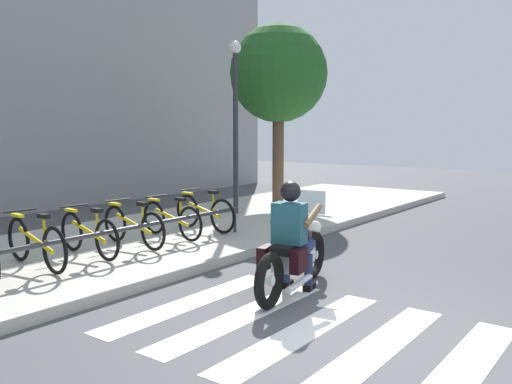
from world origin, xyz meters
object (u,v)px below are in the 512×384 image
object	(u,v)px
motorcycle	(294,256)
bicycle_4	(133,226)
street_lamp	(236,112)
bicycle_3	(89,234)
bike_rack	(111,233)
tree_near_rack	(278,75)
bicycle_2	(36,243)
bicycle_6	(204,212)
rider	(292,229)
bicycle_5	(171,219)

from	to	relation	value
motorcycle	bicycle_4	bearing A→B (deg)	88.11
motorcycle	street_lamp	xyz separation A→B (m)	(3.96, 4.17, 2.02)
bicycle_3	motorcycle	bearing A→B (deg)	-76.68
bike_rack	tree_near_rack	size ratio (longest dim) A/B	1.20
bicycle_3	bicycle_2	bearing A→B (deg)	-179.98
bicycle_2	bicycle_4	bearing A→B (deg)	0.01
motorcycle	bicycle_6	distance (m)	3.76
bicycle_4	bike_rack	bearing A→B (deg)	-147.84
rider	bike_rack	world-z (taller)	rider
tree_near_rack	bicycle_6	bearing A→B (deg)	-163.49
rider	bicycle_2	bearing A→B (deg)	115.73
motorcycle	bicycle_2	world-z (taller)	motorcycle
motorcycle	street_lamp	bearing A→B (deg)	46.51
motorcycle	street_lamp	size ratio (longest dim) A/B	0.52
bicycle_4	street_lamp	world-z (taller)	street_lamp
bicycle_6	tree_near_rack	distance (m)	5.51
tree_near_rack	bicycle_3	bearing A→B (deg)	-169.51
rider	bicycle_4	xyz separation A→B (m)	(0.18, 3.28, -0.34)
bicycle_4	street_lamp	xyz separation A→B (m)	(3.85, 0.91, 1.99)
motorcycle	bicycle_3	xyz separation A→B (m)	(-0.77, 3.27, 0.03)
bicycle_3	tree_near_rack	size ratio (longest dim) A/B	0.34
motorcycle	bicycle_2	distance (m)	3.66
rider	bike_rack	bearing A→B (deg)	104.39
bicycle_4	bicycle_3	bearing A→B (deg)	-179.99
bicycle_2	bicycle_3	xyz separation A→B (m)	(0.88, 0.00, -0.01)
bicycle_6	street_lamp	bearing A→B (deg)	23.46
bicycle_3	bicycle_4	world-z (taller)	same
motorcycle	bicycle_4	xyz separation A→B (m)	(0.11, 3.27, 0.03)
bicycle_2	bike_rack	bearing A→B (deg)	-32.17
rider	street_lamp	xyz separation A→B (m)	(4.03, 4.18, 1.65)
bike_rack	motorcycle	bearing A→B (deg)	-74.08
bicycle_3	street_lamp	world-z (taller)	street_lamp
rider	bicycle_2	world-z (taller)	rider
tree_near_rack	bicycle_4	bearing A→B (deg)	-168.05
bicycle_4	bicycle_6	world-z (taller)	bicycle_6
bicycle_2	bicycle_4	world-z (taller)	bicycle_2
bike_rack	bicycle_2	bearing A→B (deg)	147.83
bicycle_6	tree_near_rack	world-z (taller)	tree_near_rack
bicycle_4	bicycle_6	size ratio (longest dim) A/B	1.03
motorcycle	rider	bearing A→B (deg)	-172.06
bicycle_4	street_lamp	bearing A→B (deg)	13.23
bicycle_5	bicycle_6	size ratio (longest dim) A/B	0.99
motorcycle	bicycle_2	size ratio (longest dim) A/B	1.22
bicycle_4	motorcycle	bearing A→B (deg)	-91.89
bicycle_3	rider	bearing A→B (deg)	-77.98
bicycle_5	rider	bearing A→B (deg)	-108.00
bicycle_4	bike_rack	distance (m)	1.04
bicycle_4	tree_near_rack	distance (m)	7.00
motorcycle	rider	distance (m)	0.38
bicycle_2	rider	bearing A→B (deg)	-64.27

